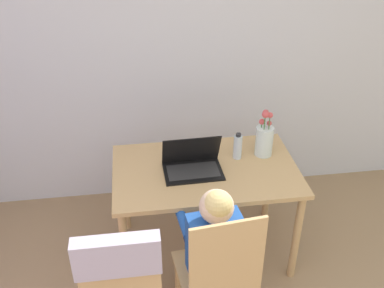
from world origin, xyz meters
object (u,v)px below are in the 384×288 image
chair_occupied (218,276)px  flower_vase (264,139)px  person_seated (212,239)px  water_bottle (238,147)px  laptop (192,163)px  chair_spare (121,280)px

chair_occupied → flower_vase: (0.45, 0.82, 0.33)m
person_seated → water_bottle: size_ratio=5.50×
laptop → flower_vase: bearing=11.5°
person_seated → flower_vase: 0.85m
chair_spare → laptop: 0.92m
chair_spare → person_seated: 0.54m
laptop → flower_vase: size_ratio=1.12×
chair_occupied → person_seated: person_seated is taller
laptop → flower_vase: 0.51m
chair_occupied → water_bottle: (0.27, 0.80, 0.30)m
chair_occupied → chair_spare: size_ratio=0.99×
chair_occupied → water_bottle: chair_occupied is taller
laptop → water_bottle: bearing=15.6°
chair_occupied → person_seated: bearing=-90.0°
laptop → person_seated: bearing=-88.9°
person_seated → flower_vase: (0.47, 0.69, 0.19)m
laptop → chair_spare: bearing=-121.6°
chair_spare → water_bottle: (0.77, 0.89, 0.14)m
person_seated → chair_occupied: bearing=90.0°
water_bottle → laptop: bearing=-162.8°
chair_occupied → chair_spare: (-0.50, -0.09, 0.16)m
chair_occupied → water_bottle: 0.90m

